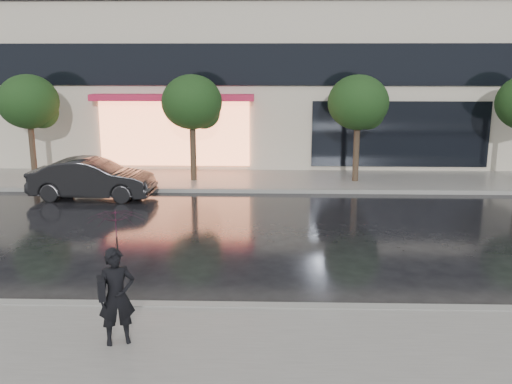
{
  "coord_description": "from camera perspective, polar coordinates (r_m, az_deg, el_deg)",
  "views": [
    {
      "loc": [
        -0.08,
        -10.74,
        4.59
      ],
      "look_at": [
        -0.46,
        2.69,
        1.4
      ],
      "focal_mm": 40.0,
      "sensor_mm": 36.0,
      "label": 1
    }
  ],
  "objects": [
    {
      "name": "sidewalk_far",
      "position": [
        21.47,
        1.82,
        1.18
      ],
      "size": [
        60.0,
        3.5,
        0.12
      ],
      "primitive_type": "cube",
      "color": "slate",
      "rests_on": "ground"
    },
    {
      "name": "curb_near",
      "position": [
        10.74,
        1.95,
        -11.54
      ],
      "size": [
        60.0,
        0.25,
        0.14
      ],
      "primitive_type": "cube",
      "color": "gray",
      "rests_on": "ground"
    },
    {
      "name": "parked_car",
      "position": [
        19.59,
        -16.04,
        1.28
      ],
      "size": [
        4.1,
        1.59,
        1.33
      ],
      "primitive_type": "imported",
      "rotation": [
        0.0,
        0.0,
        1.53
      ],
      "color": "black",
      "rests_on": "ground"
    },
    {
      "name": "tree_mid_east",
      "position": [
        21.07,
        10.33,
        8.61
      ],
      "size": [
        2.2,
        2.2,
        3.99
      ],
      "color": "#33261C",
      "rests_on": "ground"
    },
    {
      "name": "tree_mid_west",
      "position": [
        21.03,
        -6.25,
        8.73
      ],
      "size": [
        2.2,
        2.2,
        3.99
      ],
      "color": "#33261C",
      "rests_on": "ground"
    },
    {
      "name": "sidewalk_near",
      "position": [
        8.75,
        2.02,
        -17.82
      ],
      "size": [
        60.0,
        4.5,
        0.12
      ],
      "primitive_type": "cube",
      "color": "slate",
      "rests_on": "ground"
    },
    {
      "name": "tree_far_west",
      "position": [
        22.64,
        -21.63,
        8.21
      ],
      "size": [
        2.2,
        2.2,
        3.99
      ],
      "color": "#33261C",
      "rests_on": "ground"
    },
    {
      "name": "pedestrian_with_umbrella",
      "position": [
        9.16,
        -13.78,
        -6.46
      ],
      "size": [
        1.1,
        1.11,
        2.2
      ],
      "rotation": [
        0.0,
        0.0,
        0.36
      ],
      "color": "black",
      "rests_on": "sidewalk_near"
    },
    {
      "name": "curb_far",
      "position": [
        19.76,
        1.83,
        0.13
      ],
      "size": [
        60.0,
        0.25,
        0.14
      ],
      "primitive_type": "cube",
      "color": "gray",
      "rests_on": "ground"
    },
    {
      "name": "ground",
      "position": [
        11.68,
        1.93,
        -9.79
      ],
      "size": [
        120.0,
        120.0,
        0.0
      ],
      "primitive_type": "plane",
      "color": "black",
      "rests_on": "ground"
    }
  ]
}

